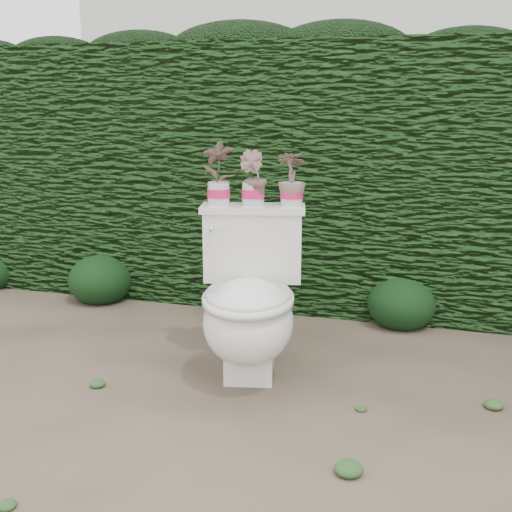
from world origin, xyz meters
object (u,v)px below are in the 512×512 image
(toilet, at_px, (249,304))
(potted_plant_left, at_px, (218,175))
(potted_plant_center, at_px, (253,180))
(potted_plant_right, at_px, (292,181))

(toilet, relative_size, potted_plant_left, 2.65)
(toilet, bearing_deg, potted_plant_left, 124.58)
(potted_plant_left, relative_size, potted_plant_center, 1.18)
(toilet, height_order, potted_plant_center, potted_plant_center)
(potted_plant_left, bearing_deg, toilet, 101.07)
(potted_plant_right, bearing_deg, potted_plant_left, 5.28)
(toilet, xyz_separation_m, potted_plant_left, (-0.21, 0.20, 0.57))
(toilet, distance_m, potted_plant_left, 0.64)
(toilet, bearing_deg, potted_plant_right, 52.33)
(toilet, xyz_separation_m, potted_plant_center, (-0.05, 0.23, 0.55))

